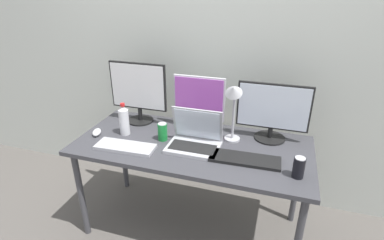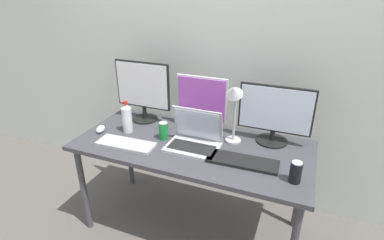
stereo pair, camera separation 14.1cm
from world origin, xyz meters
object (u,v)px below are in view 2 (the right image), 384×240
at_px(soda_can_by_laptop, 163,131).
at_px(keyboard_main, 243,161).
at_px(laptop_silver, 195,138).
at_px(keyboard_aux, 126,144).
at_px(monitor_center, 202,102).
at_px(work_desk, 192,152).
at_px(mouse_by_keyboard, 101,129).
at_px(desk_lamp, 234,103).
at_px(water_bottle, 127,118).
at_px(monitor_left, 143,89).
at_px(soda_can_near_keyboard, 296,172).
at_px(monitor_right, 275,114).

bearing_deg(soda_can_by_laptop, keyboard_main, -9.38).
relative_size(laptop_silver, keyboard_aux, 0.86).
bearing_deg(monitor_center, laptop_silver, -78.71).
bearing_deg(work_desk, keyboard_aux, -155.17).
distance_m(work_desk, laptop_silver, 0.13).
bearing_deg(soda_can_by_laptop, mouse_by_keyboard, -171.36).
xyz_separation_m(soda_can_by_laptop, desk_lamp, (0.46, 0.10, 0.24)).
height_order(work_desk, keyboard_main, keyboard_main).
xyz_separation_m(water_bottle, desk_lamp, (0.76, 0.10, 0.19)).
xyz_separation_m(work_desk, monitor_left, (-0.50, 0.23, 0.32)).
distance_m(work_desk, soda_can_by_laptop, 0.25).
height_order(work_desk, soda_can_near_keyboard, soda_can_near_keyboard).
height_order(work_desk, monitor_right, monitor_right).
height_order(monitor_left, water_bottle, monitor_left).
bearing_deg(laptop_silver, monitor_left, 154.67).
distance_m(water_bottle, desk_lamp, 0.79).
bearing_deg(monitor_left, work_desk, -24.33).
xyz_separation_m(work_desk, keyboard_main, (0.38, -0.10, 0.08)).
height_order(laptop_silver, soda_can_near_keyboard, laptop_silver).
distance_m(monitor_center, keyboard_aux, 0.62).
bearing_deg(keyboard_main, soda_can_near_keyboard, -16.36).
bearing_deg(laptop_silver, mouse_by_keyboard, -175.63).
xyz_separation_m(laptop_silver, water_bottle, (-0.54, 0.02, 0.05)).
relative_size(monitor_left, soda_can_near_keyboard, 3.75).
bearing_deg(soda_can_by_laptop, keyboard_aux, -136.72).
bearing_deg(laptop_silver, monitor_center, 101.29).
xyz_separation_m(keyboard_aux, water_bottle, (-0.10, 0.18, 0.10)).
relative_size(keyboard_aux, desk_lamp, 0.90).
xyz_separation_m(laptop_silver, soda_can_near_keyboard, (0.66, -0.16, 0.00)).
bearing_deg(soda_can_near_keyboard, keyboard_main, 165.64).
relative_size(monitor_right, desk_lamp, 1.10).
height_order(monitor_right, laptop_silver, monitor_right).
distance_m(keyboard_main, desk_lamp, 0.38).
distance_m(soda_can_by_laptop, desk_lamp, 0.53).
bearing_deg(monitor_center, monitor_right, -2.34).
height_order(monitor_left, desk_lamp, monitor_left).
bearing_deg(laptop_silver, keyboard_main, -12.80).
distance_m(monitor_right, mouse_by_keyboard, 1.26).
bearing_deg(soda_can_near_keyboard, mouse_by_keyboard, 175.75).
bearing_deg(keyboard_main, monitor_left, 157.40).
distance_m(keyboard_main, mouse_by_keyboard, 1.08).
xyz_separation_m(monitor_center, keyboard_main, (0.40, -0.36, -0.20)).
bearing_deg(keyboard_main, monitor_center, 136.26).
bearing_deg(soda_can_near_keyboard, keyboard_aux, -179.69).
distance_m(mouse_by_keyboard, soda_can_by_laptop, 0.49).
xyz_separation_m(laptop_silver, keyboard_aux, (-0.44, -0.16, -0.05)).
relative_size(keyboard_main, mouse_by_keyboard, 4.06).
height_order(monitor_center, soda_can_by_laptop, monitor_center).
height_order(keyboard_aux, soda_can_near_keyboard, soda_can_near_keyboard).
bearing_deg(water_bottle, monitor_left, 88.24).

